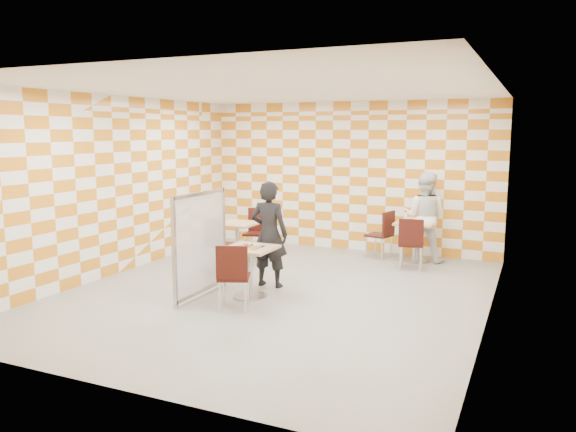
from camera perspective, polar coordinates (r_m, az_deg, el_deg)
The scene contains 15 objects.
room_shell at distance 8.72m, azimuth 0.32°, elevation 2.62°, with size 7.00×7.00×7.00m.
main_table at distance 8.19m, azimuth -3.90°, elevation -4.82°, with size 0.70×0.70×0.75m.
second_table at distance 10.66m, azimuth 12.76°, elevation -1.88°, with size 0.70×0.70×0.75m.
empty_table at distance 10.37m, azimuth -5.19°, elevation -1.98°, with size 0.70×0.70×0.75m.
chair_main_front at distance 7.56m, azimuth -5.61°, elevation -5.70°, with size 0.55×0.56×0.92m.
chair_second_front at distance 9.96m, azimuth 12.40°, elevation -2.39°, with size 0.48×0.49×0.92m.
chair_second_side at distance 10.75m, azimuth 9.66°, elevation -1.51°, with size 0.52×0.52×0.92m.
chair_empty_near at distance 9.77m, azimuth -7.16°, elevation -2.47°, with size 0.48×0.49×0.92m.
chair_empty_far at distance 10.92m, azimuth -3.16°, elevation -1.24°, with size 0.49×0.50×0.92m.
partition at distance 8.28m, azimuth -8.88°, elevation -2.77°, with size 0.08×1.38×1.55m.
man_dark at distance 8.71m, azimuth -1.92°, elevation -1.86°, with size 0.60×0.40×1.66m, color black.
man_white at distance 10.73m, azimuth 13.69°, elevation -0.08°, with size 0.81×0.63×1.67m, color white.
pizza_on_foil at distance 8.12m, azimuth -3.97°, elevation -3.07°, with size 0.40×0.40×0.04m.
sport_bottle at distance 10.69m, azimuth 11.88°, elevation -0.03°, with size 0.06×0.06×0.20m.
soda_bottle at distance 10.63m, azimuth 13.53°, elevation -0.05°, with size 0.07×0.07×0.23m.
Camera 1 is at (3.49, -7.39, 2.40)m, focal length 35.00 mm.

